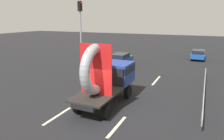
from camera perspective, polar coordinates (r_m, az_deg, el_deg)
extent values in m
plane|color=black|center=(12.23, -4.04, -11.02)|extent=(120.00, 120.00, 0.00)
cylinder|color=black|center=(14.61, -1.98, -4.97)|extent=(0.28, 0.85, 0.85)
cylinder|color=black|center=(13.98, 4.31, -5.89)|extent=(0.28, 0.85, 0.85)
cylinder|color=black|center=(11.94, -9.08, -9.57)|extent=(0.28, 0.85, 0.85)
cylinder|color=black|center=(11.17, -1.62, -11.12)|extent=(0.28, 0.85, 0.85)
cube|color=black|center=(12.71, -1.87, -5.88)|extent=(1.30, 5.26, 0.25)
cube|color=navy|center=(13.91, 1.12, -0.67)|extent=(2.00, 1.94, 1.35)
cube|color=black|center=(13.80, 1.04, 0.48)|extent=(2.02, 1.85, 0.44)
cube|color=black|center=(11.84, -3.96, -6.52)|extent=(2.00, 3.32, 0.10)
cube|color=black|center=(13.02, -0.66, -1.81)|extent=(1.80, 0.08, 1.10)
torus|color=#9E9EA3|center=(11.29, -4.44, 0.14)|extent=(0.54, 2.80, 2.80)
cube|color=red|center=(11.29, -4.44, 0.14)|extent=(1.90, 0.03, 2.80)
cylinder|color=black|center=(25.16, 1.81, 2.79)|extent=(0.21, 0.61, 0.61)
cylinder|color=black|center=(24.63, 5.02, 2.51)|extent=(0.21, 0.61, 0.61)
cylinder|color=black|center=(22.85, -0.67, 1.66)|extent=(0.21, 0.61, 0.61)
cylinder|color=black|center=(22.27, 2.82, 1.32)|extent=(0.21, 0.61, 0.61)
cube|color=#194C99|center=(23.66, 2.29, 2.73)|extent=(1.73, 4.03, 0.53)
cube|color=black|center=(23.48, 2.21, 3.89)|extent=(1.55, 2.25, 0.48)
cylinder|color=gray|center=(20.75, -8.39, 7.53)|extent=(0.16, 0.16, 5.80)
cube|color=black|center=(20.66, -8.73, 16.80)|extent=(0.30, 0.36, 0.90)
sphere|color=red|center=(20.59, -8.34, 17.61)|extent=(0.20, 0.20, 0.20)
cube|color=gray|center=(15.69, 23.83, -4.37)|extent=(0.06, 11.04, 0.32)
cylinder|color=slate|center=(11.90, 23.31, -11.48)|extent=(0.10, 0.10, 0.55)
cylinder|color=slate|center=(14.46, 23.62, -7.01)|extent=(0.10, 0.10, 0.55)
cylinder|color=slate|center=(17.09, 23.83, -3.90)|extent=(0.10, 0.10, 0.55)
cylinder|color=slate|center=(19.75, 23.99, -1.62)|extent=(0.10, 0.10, 0.55)
cube|color=beige|center=(12.00, -14.59, -11.95)|extent=(0.16, 2.31, 0.01)
cube|color=beige|center=(19.23, 2.07, -1.62)|extent=(0.16, 2.44, 0.01)
cube|color=beige|center=(10.60, 1.32, -15.12)|extent=(0.16, 2.25, 0.01)
cube|color=beige|center=(18.25, 11.95, -2.78)|extent=(0.16, 2.85, 0.01)
cylinder|color=black|center=(30.44, 21.12, 3.77)|extent=(0.20, 0.57, 0.57)
cylinder|color=black|center=(30.40, 23.72, 3.51)|extent=(0.20, 0.57, 0.57)
cylinder|color=black|center=(28.09, 20.80, 3.01)|extent=(0.20, 0.57, 0.57)
cylinder|color=black|center=(28.05, 23.62, 2.74)|extent=(0.20, 0.57, 0.57)
cube|color=#194C99|center=(29.20, 22.36, 3.75)|extent=(1.60, 3.73, 0.49)
cube|color=black|center=(29.04, 22.44, 4.62)|extent=(1.44, 2.09, 0.44)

